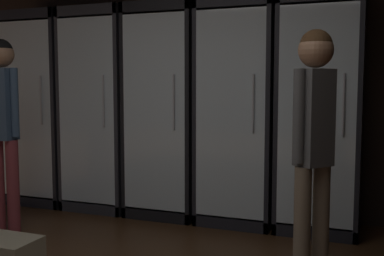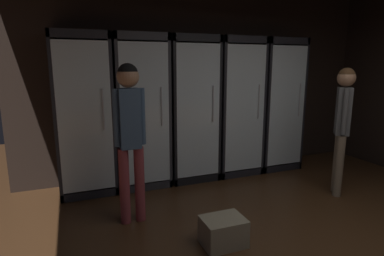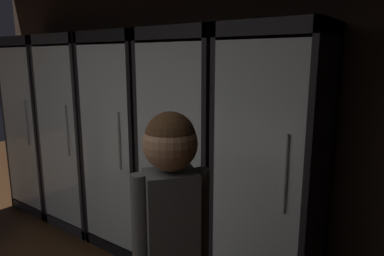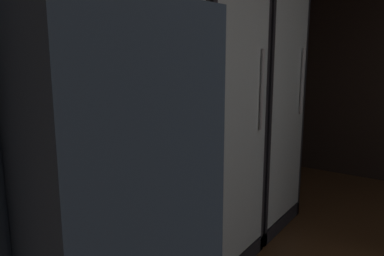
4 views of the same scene
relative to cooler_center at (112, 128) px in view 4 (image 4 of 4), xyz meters
The scene contains 4 objects.
wall_back 0.74m from the cooler_center, 27.61° to the left, with size 6.00×0.06×2.80m, color black.
cooler_center is the anchor object (origin of this frame).
cooler_right 0.73m from the cooler_center, ahead, with size 0.70×0.59×2.06m.
cooler_far_right 1.47m from the cooler_center, ahead, with size 0.70×0.59×2.06m.
Camera 4 is at (-1.88, 1.38, 1.39)m, focal length 37.18 mm.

